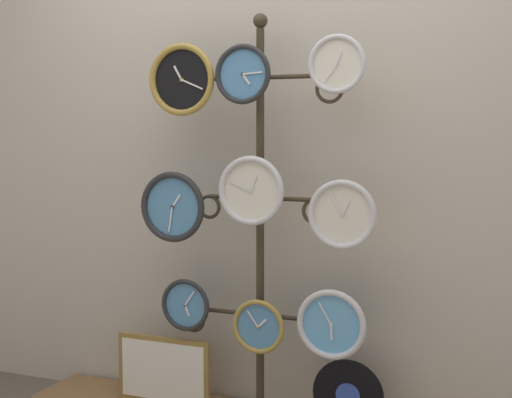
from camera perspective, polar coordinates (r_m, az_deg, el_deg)
The scene contains 13 objects.
shop_wall at distance 3.28m, azimuth 1.38°, elevation 6.60°, with size 4.40×0.04×2.80m.
display_stand at distance 3.21m, azimuth 0.34°, elevation -7.34°, with size 0.80×0.38×1.84m.
clock_top_left at distance 3.20m, azimuth -5.93°, elevation 9.47°, with size 0.32×0.04×0.32m.
clock_top_center at distance 3.06m, azimuth -1.03°, elevation 9.95°, with size 0.25×0.04×0.25m.
clock_top_right at distance 2.96m, azimuth 6.51°, elevation 10.68°, with size 0.24×0.04×0.24m.
clock_middle_left at distance 3.22m, azimuth -6.66°, elevation -0.63°, with size 0.32×0.04×0.32m.
clock_middle_center at distance 3.03m, azimuth -0.37°, elevation 0.67°, with size 0.30×0.04×0.30m.
clock_middle_right at distance 2.94m, azimuth 6.92°, elevation -1.24°, with size 0.29×0.04×0.29m.
clock_bottom_left at distance 3.28m, azimuth -5.63°, elevation -8.43°, with size 0.24×0.04×0.24m.
clock_bottom_center at distance 3.13m, azimuth 0.22°, elevation -10.15°, with size 0.24×0.04×0.24m.
clock_bottom_right at distance 3.04m, azimuth 6.07°, elevation -9.94°, with size 0.30×0.04×0.30m.
vinyl_record at distance 3.16m, azimuth 7.36°, elevation -15.30°, with size 0.31×0.01×0.31m.
picture_frame at distance 3.44m, azimuth -7.43°, elevation -13.47°, with size 0.47×0.02×0.32m.
Camera 1 is at (1.16, -2.50, 1.32)m, focal length 50.00 mm.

